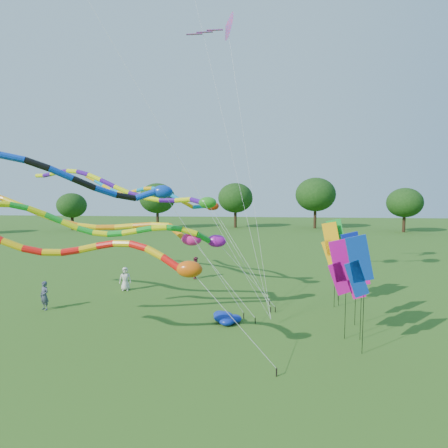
# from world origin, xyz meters

# --- Properties ---
(ground) EXTENTS (160.00, 160.00, 0.00)m
(ground) POSITION_xyz_m (0.00, 0.00, 0.00)
(ground) COLOR #255B18
(ground) RESTS_ON ground
(tree_ring) EXTENTS (117.26, 117.05, 9.73)m
(tree_ring) POSITION_xyz_m (-3.51, 4.91, 5.53)
(tree_ring) COLOR #382314
(tree_ring) RESTS_ON ground
(tube_kite_red) EXTENTS (12.75, 1.15, 6.23)m
(tube_kite_red) POSITION_xyz_m (-3.99, -0.63, 4.28)
(tube_kite_red) COLOR black
(tube_kite_red) RESTS_ON ground
(tube_kite_orange) EXTENTS (17.27, 2.03, 7.20)m
(tube_kite_orange) POSITION_xyz_m (-6.88, 5.18, 4.95)
(tube_kite_orange) COLOR black
(tube_kite_orange) RESTS_ON ground
(tube_kite_purple) EXTENTS (16.92, 6.72, 8.64)m
(tube_kite_purple) POSITION_xyz_m (-6.28, 9.18, 6.63)
(tube_kite_purple) COLOR black
(tube_kite_purple) RESTS_ON ground
(tube_kite_blue) EXTENTS (14.87, 6.42, 8.71)m
(tube_kite_blue) POSITION_xyz_m (-6.64, 1.11, 7.06)
(tube_kite_blue) COLOR black
(tube_kite_blue) RESTS_ON ground
(tube_kite_cyan) EXTENTS (13.32, 6.12, 8.14)m
(tube_kite_cyan) POSITION_xyz_m (-4.82, 10.24, 6.19)
(tube_kite_cyan) COLOR black
(tube_kite_cyan) RESTS_ON ground
(tube_kite_green) EXTENTS (12.91, 3.75, 6.55)m
(tube_kite_green) POSITION_xyz_m (-3.80, 4.17, 4.52)
(tube_kite_green) COLOR black
(tube_kite_green) RESTS_ON ground
(delta_kite_high_c) EXTENTS (4.70, 4.27, 16.20)m
(delta_kite_high_c) POSITION_xyz_m (0.07, 7.33, 15.38)
(delta_kite_high_c) COLOR black
(delta_kite_high_c) RESTS_ON ground
(banner_pole_green) EXTENTS (1.13, 0.41, 4.93)m
(banner_pole_green) POSITION_xyz_m (6.16, 7.59, 3.67)
(banner_pole_green) COLOR black
(banner_pole_green) RESTS_ON ground
(banner_pole_blue_a) EXTENTS (1.16, 0.16, 4.80)m
(banner_pole_blue_a) POSITION_xyz_m (5.80, 1.16, 3.53)
(banner_pole_blue_a) COLOR black
(banner_pole_blue_a) RESTS_ON ground
(banner_pole_magenta_b) EXTENTS (1.13, 0.43, 4.28)m
(banner_pole_magenta_b) POSITION_xyz_m (6.10, 2.71, 3.02)
(banner_pole_magenta_b) COLOR black
(banner_pole_magenta_b) RESTS_ON ground
(banner_pole_magenta_a) EXTENTS (1.16, 0.10, 4.44)m
(banner_pole_magenta_a) POSITION_xyz_m (5.44, 2.66, 3.18)
(banner_pole_magenta_a) COLOR black
(banner_pole_magenta_a) RESTS_ON ground
(banner_pole_orange) EXTENTS (1.09, 0.54, 4.80)m
(banner_pole_orange) POSITION_xyz_m (5.86, 7.31, 3.54)
(banner_pole_orange) COLOR black
(banner_pole_orange) RESTS_ON ground
(banner_pole_blue_b) EXTENTS (1.16, 0.22, 4.57)m
(banner_pole_blue_b) POSITION_xyz_m (6.30, 4.43, 3.30)
(banner_pole_blue_b) COLOR black
(banner_pole_blue_b) RESTS_ON ground
(banner_pole_violet) EXTENTS (1.14, 0.40, 4.47)m
(banner_pole_violet) POSITION_xyz_m (6.33, 8.63, 3.21)
(banner_pole_violet) COLOR black
(banner_pole_violet) RESTS_ON ground
(blue_nylon_heap) EXTENTS (1.40, 1.77, 0.53)m
(blue_nylon_heap) POSITION_xyz_m (0.19, 4.29, 0.24)
(blue_nylon_heap) COLOR #0B2395
(blue_nylon_heap) RESTS_ON ground
(person_a) EXTENTS (0.84, 0.65, 1.53)m
(person_a) POSITION_xyz_m (-6.80, 9.48, 0.76)
(person_a) COLOR silver
(person_a) RESTS_ON ground
(person_b) EXTENTS (0.68, 0.58, 1.58)m
(person_b) POSITION_xyz_m (-9.73, 5.15, 0.79)
(person_b) COLOR #3F4359
(person_b) RESTS_ON ground
(person_c) EXTENTS (0.76, 0.89, 1.61)m
(person_c) POSITION_xyz_m (-2.80, 13.29, 0.80)
(person_c) COLOR maroon
(person_c) RESTS_ON ground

